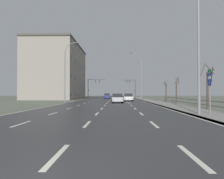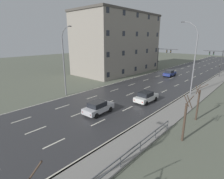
{
  "view_description": "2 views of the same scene",
  "coord_description": "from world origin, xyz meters",
  "px_view_note": "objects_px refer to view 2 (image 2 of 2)",
  "views": [
    {
      "loc": [
        1.55,
        -3.3,
        1.65
      ],
      "look_at": [
        -0.05,
        69.03,
        2.94
      ],
      "focal_mm": 32.65,
      "sensor_mm": 36.0,
      "label": 1
    },
    {
      "loc": [
        16.41,
        16.81,
        8.96
      ],
      "look_at": [
        0.0,
        35.21,
        1.8
      ],
      "focal_mm": 28.27,
      "sensor_mm": 36.0,
      "label": 2
    }
  ],
  "objects_px": {
    "car_near_left": "(98,107)",
    "car_far_left": "(170,73)",
    "traffic_signal_left": "(163,55)",
    "traffic_signal_right": "(217,59)",
    "street_lamp_left_bank": "(64,63)",
    "brick_building": "(118,43)",
    "street_lamp_midground": "(193,61)",
    "car_near_right": "(146,97)"
  },
  "relations": [
    {
      "from": "car_far_left",
      "to": "brick_building",
      "type": "bearing_deg",
      "value": -168.97
    },
    {
      "from": "street_lamp_midground",
      "to": "car_near_right",
      "type": "relative_size",
      "value": 2.8
    },
    {
      "from": "traffic_signal_left",
      "to": "traffic_signal_right",
      "type": "bearing_deg",
      "value": 6.06
    },
    {
      "from": "street_lamp_midground",
      "to": "brick_building",
      "type": "xyz_separation_m",
      "value": [
        -22.7,
        8.51,
        2.11
      ]
    },
    {
      "from": "car_near_right",
      "to": "traffic_signal_left",
      "type": "bearing_deg",
      "value": 112.94
    },
    {
      "from": "street_lamp_left_bank",
      "to": "traffic_signal_right",
      "type": "bearing_deg",
      "value": 66.56
    },
    {
      "from": "car_far_left",
      "to": "brick_building",
      "type": "distance_m",
      "value": 15.9
    },
    {
      "from": "car_near_left",
      "to": "car_near_right",
      "type": "height_order",
      "value": "same"
    },
    {
      "from": "brick_building",
      "to": "street_lamp_left_bank",
      "type": "bearing_deg",
      "value": -70.62
    },
    {
      "from": "street_lamp_left_bank",
      "to": "traffic_signal_right",
      "type": "xyz_separation_m",
      "value": [
        14.31,
        33.02,
        -0.95
      ]
    },
    {
      "from": "car_near_left",
      "to": "brick_building",
      "type": "height_order",
      "value": "brick_building"
    },
    {
      "from": "car_near_left",
      "to": "car_far_left",
      "type": "height_order",
      "value": "same"
    },
    {
      "from": "street_lamp_midground",
      "to": "brick_building",
      "type": "relative_size",
      "value": 0.49
    },
    {
      "from": "traffic_signal_right",
      "to": "car_near_right",
      "type": "xyz_separation_m",
      "value": [
        -2.93,
        -27.17,
        -3.48
      ]
    },
    {
      "from": "car_far_left",
      "to": "car_near_right",
      "type": "bearing_deg",
      "value": -76.89
    },
    {
      "from": "traffic_signal_right",
      "to": "car_far_left",
      "type": "height_order",
      "value": "traffic_signal_right"
    },
    {
      "from": "street_lamp_left_bank",
      "to": "car_near_right",
      "type": "xyz_separation_m",
      "value": [
        11.38,
        5.85,
        -4.43
      ]
    },
    {
      "from": "traffic_signal_left",
      "to": "brick_building",
      "type": "xyz_separation_m",
      "value": [
        -8.78,
        -9.32,
        3.31
      ]
    },
    {
      "from": "traffic_signal_left",
      "to": "street_lamp_midground",
      "type": "bearing_deg",
      "value": -52.04
    },
    {
      "from": "traffic_signal_left",
      "to": "car_near_right",
      "type": "height_order",
      "value": "traffic_signal_left"
    },
    {
      "from": "car_far_left",
      "to": "traffic_signal_left",
      "type": "bearing_deg",
      "value": 128.31
    },
    {
      "from": "street_lamp_midground",
      "to": "car_near_left",
      "type": "bearing_deg",
      "value": -110.5
    },
    {
      "from": "street_lamp_left_bank",
      "to": "car_far_left",
      "type": "bearing_deg",
      "value": 76.52
    },
    {
      "from": "street_lamp_midground",
      "to": "car_far_left",
      "type": "distance_m",
      "value": 15.4
    },
    {
      "from": "car_near_right",
      "to": "traffic_signal_right",
      "type": "bearing_deg",
      "value": 84.71
    },
    {
      "from": "car_near_left",
      "to": "street_lamp_midground",
      "type": "bearing_deg",
      "value": 66.96
    },
    {
      "from": "street_lamp_left_bank",
      "to": "traffic_signal_right",
      "type": "relative_size",
      "value": 1.69
    },
    {
      "from": "car_near_left",
      "to": "car_near_right",
      "type": "relative_size",
      "value": 1.01
    },
    {
      "from": "traffic_signal_right",
      "to": "car_near_right",
      "type": "relative_size",
      "value": 1.53
    },
    {
      "from": "street_lamp_left_bank",
      "to": "car_near_right",
      "type": "height_order",
      "value": "street_lamp_left_bank"
    },
    {
      "from": "car_near_right",
      "to": "brick_building",
      "type": "xyz_separation_m",
      "value": [
        -19.22,
        16.43,
        6.92
      ]
    },
    {
      "from": "street_lamp_left_bank",
      "to": "car_near_right",
      "type": "distance_m",
      "value": 13.55
    },
    {
      "from": "street_lamp_left_bank",
      "to": "car_far_left",
      "type": "distance_m",
      "value": 26.59
    },
    {
      "from": "traffic_signal_right",
      "to": "car_far_left",
      "type": "bearing_deg",
      "value": -137.45
    },
    {
      "from": "car_near_left",
      "to": "car_far_left",
      "type": "xyz_separation_m",
      "value": [
        -3.0,
        27.1,
        0.0
      ]
    },
    {
      "from": "traffic_signal_right",
      "to": "car_far_left",
      "type": "xyz_separation_m",
      "value": [
        -8.2,
        -7.53,
        -3.48
      ]
    },
    {
      "from": "car_far_left",
      "to": "brick_building",
      "type": "xyz_separation_m",
      "value": [
        -13.95,
        -3.21,
        6.92
      ]
    },
    {
      "from": "traffic_signal_left",
      "to": "car_near_right",
      "type": "relative_size",
      "value": 1.55
    },
    {
      "from": "street_lamp_midground",
      "to": "street_lamp_left_bank",
      "type": "distance_m",
      "value": 20.26
    },
    {
      "from": "traffic_signal_right",
      "to": "brick_building",
      "type": "bearing_deg",
      "value": -154.14
    },
    {
      "from": "street_lamp_left_bank",
      "to": "car_near_left",
      "type": "height_order",
      "value": "street_lamp_left_bank"
    },
    {
      "from": "traffic_signal_left",
      "to": "brick_building",
      "type": "height_order",
      "value": "brick_building"
    }
  ]
}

